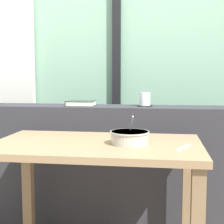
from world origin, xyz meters
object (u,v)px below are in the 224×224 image
at_px(juice_glass, 145,99).
at_px(fork_utensil, 183,148).
at_px(coaster_square, 145,106).
at_px(closed_book, 81,103).
at_px(breakfast_table, 97,165).
at_px(soup_bowl, 130,138).

relative_size(juice_glass, fork_utensil, 0.54).
xyz_separation_m(coaster_square, closed_book, (-0.45, -0.02, 0.02)).
xyz_separation_m(coaster_square, fork_utensil, (0.22, -0.69, -0.14)).
bearing_deg(breakfast_table, fork_utensil, -10.49).
height_order(coaster_square, fork_utensil, coaster_square).
distance_m(soup_bowl, fork_utensil, 0.28).
distance_m(breakfast_table, closed_book, 0.69).
bearing_deg(coaster_square, breakfast_table, -110.37).
bearing_deg(breakfast_table, soup_bowl, -5.20).
xyz_separation_m(juice_glass, soup_bowl, (-0.05, -0.62, -0.16)).
xyz_separation_m(closed_book, fork_utensil, (0.67, -0.67, -0.16)).
bearing_deg(closed_book, fork_utensil, -45.02).
height_order(coaster_square, juice_glass, juice_glass).
height_order(breakfast_table, soup_bowl, soup_bowl).
bearing_deg(soup_bowl, juice_glass, 85.64).
xyz_separation_m(juice_glass, closed_book, (-0.45, -0.02, -0.03)).
relative_size(closed_book, soup_bowl, 0.97).
bearing_deg(soup_bowl, closed_book, 123.69).
height_order(breakfast_table, closed_book, closed_book).
distance_m(coaster_square, soup_bowl, 0.63).
bearing_deg(breakfast_table, juice_glass, 69.63).
distance_m(breakfast_table, soup_bowl, 0.24).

